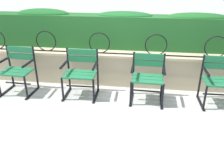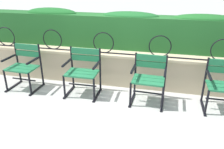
% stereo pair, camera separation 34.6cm
% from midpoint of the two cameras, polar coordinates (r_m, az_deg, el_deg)
% --- Properties ---
extents(ground_plane, '(60.00, 60.00, 0.00)m').
position_cam_midpoint_polar(ground_plane, '(3.99, -2.69, -7.87)').
color(ground_plane, '#B7B5AF').
extents(stone_wall, '(6.44, 0.41, 0.67)m').
position_cam_midpoint_polar(stone_wall, '(4.65, -0.84, 1.56)').
color(stone_wall, tan).
rests_on(stone_wall, ground).
extents(iron_arch_fence, '(5.91, 0.02, 0.42)m').
position_cam_midpoint_polar(iron_arch_fence, '(4.47, -4.70, 7.42)').
color(iron_arch_fence, black).
rests_on(iron_arch_fence, stone_wall).
extents(hedge_row, '(6.31, 0.48, 0.78)m').
position_cam_midpoint_polar(hedge_row, '(4.84, -0.41, 11.17)').
color(hedge_row, '#236028').
rests_on(hedge_row, stone_wall).
extents(park_chair_leftmost, '(0.60, 0.54, 0.87)m').
position_cam_midpoint_polar(park_chair_leftmost, '(4.71, -24.50, 1.27)').
color(park_chair_leftmost, '#237547').
rests_on(park_chair_leftmost, ground).
extents(park_chair_centre_left, '(0.61, 0.53, 0.86)m').
position_cam_midpoint_polar(park_chair_centre_left, '(4.23, -10.16, 0.71)').
color(park_chair_centre_left, '#237547').
rests_on(park_chair_centre_left, ground).
extents(park_chair_centre_right, '(0.60, 0.54, 0.83)m').
position_cam_midpoint_polar(park_chair_centre_right, '(4.02, 6.55, -0.44)').
color(park_chair_centre_right, '#237547').
rests_on(park_chair_centre_right, ground).
extents(park_chair_rightmost, '(0.57, 0.52, 0.83)m').
position_cam_midpoint_polar(park_chair_rightmost, '(4.22, 23.24, -1.16)').
color(park_chair_rightmost, '#237547').
rests_on(park_chair_rightmost, ground).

